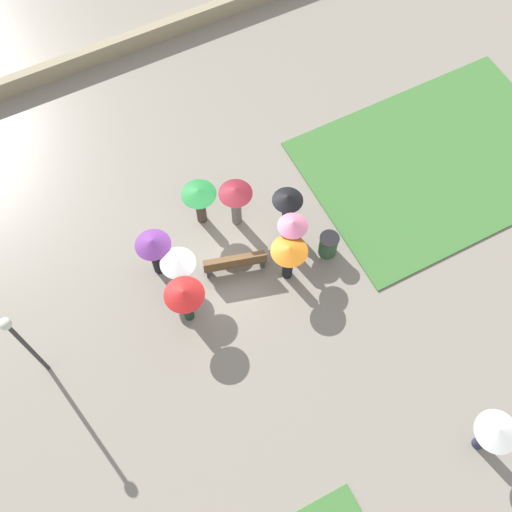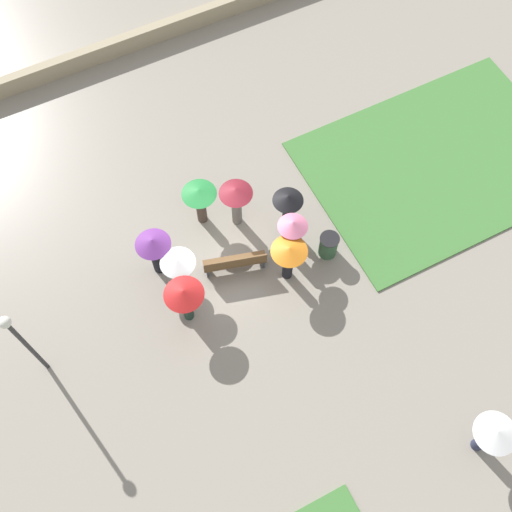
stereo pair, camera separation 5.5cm
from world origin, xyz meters
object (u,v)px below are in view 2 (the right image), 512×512
Objects in this scene: park_bench at (235,263)px; crowd_person_black at (288,204)px; trash_bin at (328,245)px; lone_walker_far_path at (493,435)px; lamp_post at (20,338)px; crowd_person_pink at (292,233)px; crowd_person_green at (200,197)px; crowd_person_white at (179,268)px; crowd_person_purple at (154,248)px; crowd_person_orange at (289,256)px; crowd_person_maroon at (236,198)px; crowd_person_red at (184,296)px.

crowd_person_black reaches higher than park_bench.
trash_bin is 0.50× the size of lone_walker_far_path.
lamp_post reaches higher than crowd_person_pink.
park_bench is at bearing -10.79° from crowd_person_green.
crowd_person_green is (-1.53, -1.88, 0.11)m from crowd_person_white.
crowd_person_purple is at bearing -171.90° from crowd_person_white.
crowd_person_maroon is (0.53, -2.46, 0.10)m from crowd_person_orange.
lamp_post reaches higher than lone_walker_far_path.
park_bench is 1.82m from crowd_person_orange.
crowd_person_red is at bearing -20.27° from crowd_person_maroon.
lamp_post reaches higher than park_bench.
lamp_post is at bearing 159.35° from crowd_person_pink.
lone_walker_far_path is (-3.58, 7.85, 0.90)m from park_bench.
lamp_post reaches higher than crowd_person_red.
crowd_person_white reaches higher than crowd_person_green.
crowd_person_green is (1.51, -3.02, 0.02)m from crowd_person_orange.
crowd_person_maroon is 1.14m from crowd_person_green.
crowd_person_red is 1.01× the size of crowd_person_purple.
crowd_person_maroon is 2.85m from crowd_person_white.
crowd_person_red is 0.99× the size of crowd_person_black.
crowd_person_purple is at bearing -136.18° from crowd_person_orange.
crowd_person_black is 0.97× the size of crowd_person_pink.
crowd_person_green is at bearing -69.86° from park_bench.
lamp_post is 8.17m from crowd_person_pink.
lamp_post reaches higher than crowd_person_maroon.
lamp_post is at bearing 129.16° from lone_walker_far_path.
crowd_person_purple reaches higher than park_bench.
crowd_person_black is 1.09× the size of crowd_person_green.
crowd_person_white is 0.95× the size of crowd_person_purple.
park_bench is 1.07× the size of crowd_person_purple.
crowd_person_white is at bearing -32.82° from crowd_person_maroon.
crowd_person_black is at bearing 48.88° from crowd_person_pink.
lone_walker_far_path is at bearing 142.73° from lamp_post.
crowd_person_green is at bearing -11.77° from crowd_person_black.
crowd_person_green is (0.98, -0.57, -0.08)m from crowd_person_maroon.
trash_bin is at bearing -104.24° from crowd_person_red.
crowd_person_maroon is at bearing 96.80° from crowd_person_pink.
crowd_person_green reaches higher than park_bench.
crowd_person_white is 0.90× the size of crowd_person_pink.
crowd_person_white is at bearing -172.58° from lamp_post.
crowd_person_green is 2.19m from crowd_person_purple.
park_bench is 2.97m from trash_bin.
trash_bin reaches higher than park_bench.
crowd_person_red reaches higher than park_bench.
crowd_person_maroon is 2.07m from crowd_person_pink.
crowd_person_pink reaches higher than crowd_person_white.
crowd_person_black is at bearing -85.25° from crowd_person_red.
crowd_person_maroon is 9.81m from lone_walker_far_path.
crowd_person_white is (3.04, -1.14, -0.10)m from crowd_person_orange.
crowd_person_maroon is 0.97× the size of crowd_person_pink.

